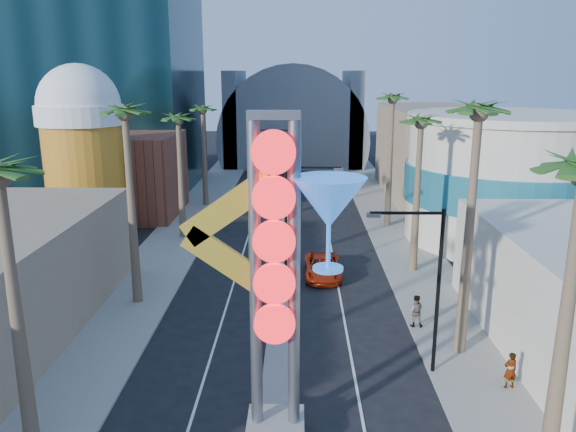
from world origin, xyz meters
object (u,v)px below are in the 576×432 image
(neon_sign, at_px, (298,260))
(pedestrian_b, at_px, (415,311))
(pedestrian_a, at_px, (510,370))
(red_pickup, at_px, (323,267))

(neon_sign, bearing_deg, pedestrian_b, 56.57)
(pedestrian_b, bearing_deg, neon_sign, 62.47)
(neon_sign, distance_m, pedestrian_a, 11.90)
(neon_sign, relative_size, pedestrian_a, 7.33)
(red_pickup, bearing_deg, pedestrian_b, -59.53)
(red_pickup, bearing_deg, pedestrian_a, -61.71)
(neon_sign, xyz_separation_m, pedestrian_b, (6.48, 9.82, -6.25))
(pedestrian_b, bearing_deg, pedestrian_a, 121.32)
(red_pickup, xyz_separation_m, pedestrian_a, (7.69, -14.24, 0.28))
(neon_sign, relative_size, red_pickup, 2.39)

